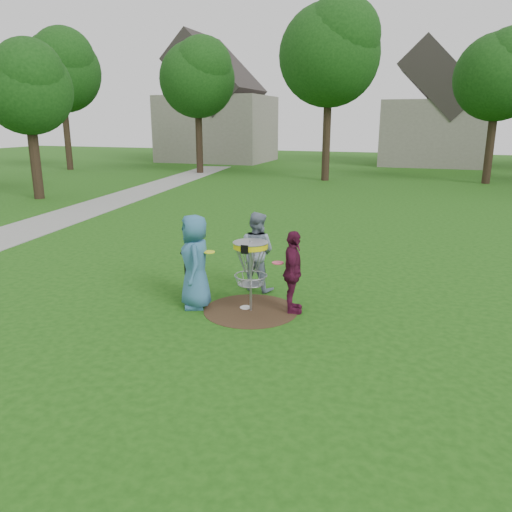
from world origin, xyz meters
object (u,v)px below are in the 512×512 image
(player_blue, at_px, (195,262))
(player_black, at_px, (190,257))
(player_grey, at_px, (256,251))
(player_maroon, at_px, (293,272))
(disc_golf_basket, at_px, (251,259))

(player_blue, distance_m, player_black, 0.70)
(player_grey, bearing_deg, player_maroon, 147.26)
(player_blue, distance_m, player_maroon, 1.86)
(player_maroon, bearing_deg, disc_golf_basket, 92.02)
(player_blue, relative_size, player_black, 1.11)
(disc_golf_basket, bearing_deg, player_blue, -172.29)
(player_grey, relative_size, disc_golf_basket, 1.21)
(disc_golf_basket, bearing_deg, player_black, 164.02)
(player_black, height_order, player_maroon, player_black)
(player_blue, xyz_separation_m, player_black, (-0.40, 0.56, -0.09))
(player_blue, relative_size, disc_golf_basket, 1.31)
(player_maroon, relative_size, disc_golf_basket, 1.13)
(player_blue, bearing_deg, player_maroon, 73.35)
(player_black, bearing_deg, player_maroon, 53.79)
(player_maroon, height_order, disc_golf_basket, player_maroon)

